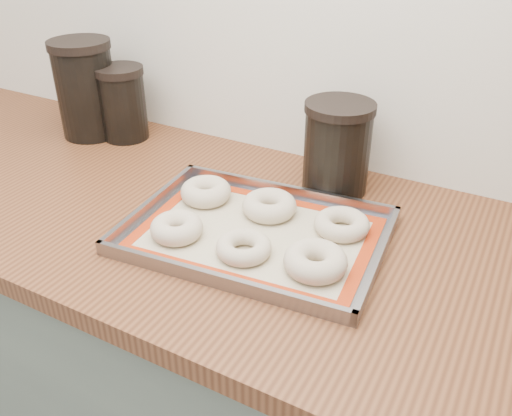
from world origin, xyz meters
The scene contains 13 objects.
cabinet centered at (0.00, 1.68, 0.43)m, with size 3.00×0.65×0.86m, color slate.
countertop centered at (0.00, 1.68, 0.88)m, with size 3.06×0.68×0.04m, color brown.
baking_tray centered at (0.25, 1.64, 0.91)m, with size 0.49×0.37×0.03m.
baking_mat centered at (0.25, 1.64, 0.90)m, with size 0.44×0.33×0.00m.
bagel_front_left centered at (0.13, 1.57, 0.92)m, with size 0.10×0.10×0.04m, color beige.
bagel_front_mid centered at (0.26, 1.58, 0.92)m, with size 0.10×0.10×0.03m, color beige.
bagel_front_right centered at (0.39, 1.59, 0.92)m, with size 0.11×0.11×0.04m, color beige.
bagel_back_left centered at (0.10, 1.71, 0.92)m, with size 0.10×0.10×0.04m, color beige.
bagel_back_mid centered at (0.24, 1.72, 0.92)m, with size 0.11×0.11×0.04m, color beige.
bagel_back_right centered at (0.38, 1.73, 0.92)m, with size 0.10×0.10×0.03m, color beige.
canister_left centered at (-0.35, 1.86, 1.02)m, with size 0.15×0.15×0.24m.
canister_mid centered at (-0.26, 1.89, 0.99)m, with size 0.12×0.12×0.18m.
canister_right centered at (0.31, 1.88, 1.00)m, with size 0.14×0.14×0.19m.
Camera 1 is at (0.65, 0.92, 1.45)m, focal length 38.00 mm.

